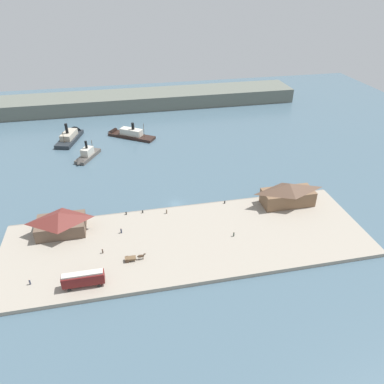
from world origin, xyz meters
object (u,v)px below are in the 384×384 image
(horse_cart, at_px, (134,258))
(pedestrian_near_cart, at_px, (121,231))
(ferry_shed_central_terminal, at_px, (60,222))
(ferry_near_quay, at_px, (126,134))
(ferry_shed_west_terminal, at_px, (288,194))
(mooring_post_center_east, at_px, (126,213))
(pedestrian_walking_east, at_px, (103,251))
(pedestrian_standing_center, at_px, (234,234))
(pedestrian_walking_west, at_px, (167,211))
(ferry_outer_harbor, at_px, (86,156))
(street_tram, at_px, (83,279))
(mooring_post_west, at_px, (225,202))
(mooring_post_east, at_px, (143,212))
(ferry_approaching_east, at_px, (71,136))
(pedestrian_at_waters_edge, at_px, (30,282))

(horse_cart, xyz_separation_m, pedestrian_near_cart, (-2.98, 13.27, -0.10))
(ferry_shed_central_terminal, bearing_deg, ferry_near_quay, 72.58)
(ferry_shed_west_terminal, bearing_deg, mooring_post_center_east, 174.94)
(ferry_shed_west_terminal, height_order, pedestrian_near_cart, ferry_shed_west_terminal)
(pedestrian_walking_east, bearing_deg, pedestrian_standing_center, -0.37)
(pedestrian_near_cart, xyz_separation_m, pedestrian_walking_east, (-5.66, -8.43, -0.09))
(pedestrian_walking_west, bearing_deg, ferry_outer_harbor, 119.50)
(street_tram, relative_size, ferry_near_quay, 0.44)
(pedestrian_standing_center, height_order, pedestrian_walking_east, pedestrian_standing_center)
(mooring_post_west, bearing_deg, horse_cart, -145.39)
(ferry_shed_west_terminal, bearing_deg, ferry_shed_central_terminal, -179.67)
(ferry_shed_central_terminal, relative_size, mooring_post_east, 16.41)
(street_tram, relative_size, mooring_post_east, 11.82)
(street_tram, height_order, mooring_post_west, street_tram)
(horse_cart, bearing_deg, mooring_post_east, 78.86)
(pedestrian_near_cart, height_order, mooring_post_center_east, pedestrian_near_cart)
(ferry_shed_west_terminal, xyz_separation_m, pedestrian_standing_center, (-23.47, -13.53, -3.40))
(horse_cart, relative_size, pedestrian_walking_east, 3.72)
(mooring_post_center_east, relative_size, ferry_near_quay, 0.04)
(pedestrian_walking_east, xyz_separation_m, ferry_outer_harbor, (-7.14, 65.78, -0.42))
(pedestrian_standing_center, bearing_deg, ferry_approaching_east, 120.82)
(street_tram, bearing_deg, ferry_outer_harbor, 91.85)
(horse_cart, xyz_separation_m, mooring_post_center_east, (-0.96, 23.00, -0.47))
(pedestrian_walking_west, bearing_deg, pedestrian_standing_center, -41.70)
(pedestrian_at_waters_edge, distance_m, mooring_post_east, 41.30)
(pedestrian_walking_east, relative_size, ferry_outer_harbor, 0.10)
(mooring_post_east, xyz_separation_m, ferry_approaching_east, (-28.01, 72.57, -0.07))
(pedestrian_near_cart, bearing_deg, mooring_post_center_east, 78.29)
(pedestrian_near_cart, bearing_deg, mooring_post_east, 51.98)
(pedestrian_walking_west, relative_size, mooring_post_center_east, 1.86)
(pedestrian_walking_west, height_order, ferry_near_quay, ferry_near_quay)
(pedestrian_near_cart, height_order, mooring_post_east, pedestrian_near_cart)
(mooring_post_east, bearing_deg, pedestrian_standing_center, -34.87)
(horse_cart, xyz_separation_m, pedestrian_at_waters_edge, (-27.10, -3.76, -0.16))
(street_tram, xyz_separation_m, mooring_post_center_east, (12.30, 30.20, -2.11))
(pedestrian_at_waters_edge, height_order, mooring_post_center_east, pedestrian_at_waters_edge)
(ferry_shed_west_terminal, distance_m, pedestrian_walking_west, 42.03)
(pedestrian_standing_center, bearing_deg, pedestrian_near_cart, 165.54)
(street_tram, bearing_deg, mooring_post_center_east, 67.83)
(ferry_approaching_east, bearing_deg, mooring_post_center_east, -72.70)
(ferry_shed_west_terminal, relative_size, pedestrian_standing_center, 11.17)
(mooring_post_center_east, xyz_separation_m, ferry_outer_harbor, (-14.82, 47.63, -0.14))
(ferry_shed_central_terminal, distance_m, pedestrian_at_waters_edge, 22.49)
(street_tram, distance_m, pedestrian_near_cart, 22.98)
(pedestrian_walking_east, height_order, ferry_outer_harbor, ferry_outer_harbor)
(mooring_post_east, bearing_deg, pedestrian_near_cart, -128.02)
(pedestrian_walking_west, distance_m, ferry_outer_harbor, 57.11)
(ferry_shed_west_terminal, xyz_separation_m, pedestrian_at_waters_edge, (-81.24, -21.88, -3.38))
(ferry_shed_west_terminal, height_order, pedestrian_walking_east, ferry_shed_west_terminal)
(ferry_shed_central_terminal, distance_m, mooring_post_east, 26.16)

